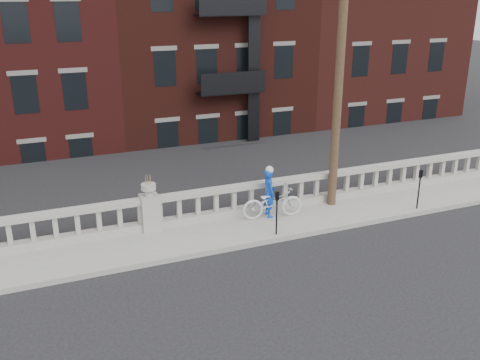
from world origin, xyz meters
The scene contains 10 objects.
ground centered at (0.00, 0.00, 0.00)m, with size 120.00×120.00×0.00m, color black.
sidewalk centered at (0.00, 3.00, 0.07)m, with size 32.00×2.20×0.15m, color gray.
balustrade centered at (0.00, 3.95, 0.64)m, with size 28.00×0.34×1.03m.
planter_pedestal centered at (0.00, 3.95, 0.83)m, with size 0.55×0.55×1.76m.
lower_level centered at (0.56, 23.04, 2.63)m, with size 80.00×44.00×20.80m.
utility_pole centered at (6.20, 3.60, 5.24)m, with size 1.60×0.28×10.00m.
parking_meter_b centered at (3.39, 2.15, 1.00)m, with size 0.10×0.09×1.36m.
parking_meter_c centered at (8.63, 2.15, 1.00)m, with size 0.10×0.09×1.36m.
bicycle centered at (3.83, 3.35, 0.67)m, with size 0.69×1.97×1.03m, color silver.
cyclist centered at (3.77, 3.50, 0.94)m, with size 0.58×0.38×1.59m, color blue.
Camera 1 is at (-3.16, -10.89, 7.08)m, focal length 40.00 mm.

